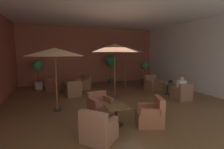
{
  "coord_description": "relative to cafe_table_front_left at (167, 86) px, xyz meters",
  "views": [
    {
      "loc": [
        -2.78,
        -7.11,
        2.23
      ],
      "look_at": [
        0.0,
        0.5,
        1.17
      ],
      "focal_mm": 26.05,
      "sensor_mm": 36.0,
      "label": 1
    }
  ],
  "objects": [
    {
      "name": "wall_back_brick",
      "position": [
        -3.02,
        4.93,
        1.58
      ],
      "size": [
        10.14,
        0.08,
        4.1
      ],
      "primitive_type": "cube",
      "color": "#984F3E",
      "rests_on": "ground_plane"
    },
    {
      "name": "cafe_table_front_right",
      "position": [
        -4.01,
        -2.61,
        -0.03
      ],
      "size": [
        0.69,
        0.69,
        0.61
      ],
      "color": "black",
      "rests_on": "ground_plane"
    },
    {
      "name": "armchair_front_right_east",
      "position": [
        -4.24,
        -1.57,
        -0.16
      ],
      "size": [
        0.9,
        0.89,
        0.81
      ],
      "color": "brown",
      "rests_on": "ground_plane"
    },
    {
      "name": "armchair_front_right_north",
      "position": [
        -3.01,
        -2.98,
        -0.15
      ],
      "size": [
        0.97,
        0.93,
        0.89
      ],
      "color": "brown",
      "rests_on": "ground_plane"
    },
    {
      "name": "ceiling_slab",
      "position": [
        -3.02,
        -0.0,
        3.65
      ],
      "size": [
        10.14,
        9.95,
        0.06
      ],
      "primitive_type": "cube",
      "color": "silver",
      "rests_on": "wall_back_brick"
    },
    {
      "name": "patron_blue_shirt",
      "position": [
        -0.06,
        -1.1,
        0.25
      ],
      "size": [
        0.4,
        0.24,
        0.68
      ],
      "color": "silver",
      "rests_on": "ground_plane"
    },
    {
      "name": "ground_plane",
      "position": [
        -3.02,
        -0.0,
        -0.48
      ],
      "size": [
        10.14,
        9.95,
        0.02
      ],
      "primitive_type": "cube",
      "color": "brown"
    },
    {
      "name": "armchair_mid_center_north",
      "position": [
        -4.84,
        1.35,
        -0.16
      ],
      "size": [
        0.8,
        0.78,
        0.82
      ],
      "color": "#895E3E",
      "rests_on": "ground_plane"
    },
    {
      "name": "cafe_table_front_left",
      "position": [
        0.0,
        0.0,
        0.0
      ],
      "size": [
        0.69,
        0.69,
        0.61
      ],
      "color": "black",
      "rests_on": "ground_plane"
    },
    {
      "name": "potted_tree_left_corner",
      "position": [
        -1.84,
        3.97,
        1.12
      ],
      "size": [
        0.86,
        0.86,
        2.11
      ],
      "color": "#3D3032",
      "rests_on": "ground_plane"
    },
    {
      "name": "wall_right_plain",
      "position": [
        2.01,
        -0.0,
        1.58
      ],
      "size": [
        0.08,
        9.95,
        4.1
      ],
      "primitive_type": "cube",
      "color": "silver",
      "rests_on": "ground_plane"
    },
    {
      "name": "armchair_front_right_south",
      "position": [
        -4.79,
        -3.34,
        -0.17
      ],
      "size": [
        1.06,
        1.06,
        0.86
      ],
      "color": "#8E5C43",
      "rests_on": "ground_plane"
    },
    {
      "name": "patio_umbrella_center_beige",
      "position": [
        -1.48,
        2.22,
        1.96
      ],
      "size": [
        2.48,
        2.48,
        2.61
      ],
      "color": "#2D2D2D",
      "rests_on": "ground_plane"
    },
    {
      "name": "armchair_mid_center_east",
      "position": [
        -4.1,
        2.9,
        -0.17
      ],
      "size": [
        1.05,
        1.07,
        0.8
      ],
      "color": "#92603F",
      "rests_on": "ground_plane"
    },
    {
      "name": "armchair_front_left_north",
      "position": [
        -0.15,
        1.13,
        -0.15
      ],
      "size": [
        0.88,
        0.85,
        0.89
      ],
      "color": "brown",
      "rests_on": "ground_plane"
    },
    {
      "name": "open_laptop",
      "position": [
        0.07,
        -0.08,
        0.19
      ],
      "size": [
        0.34,
        0.27,
        0.2
      ],
      "color": "#9EA0A5",
      "rests_on": "cafe_table_front_left"
    },
    {
      "name": "patio_umbrella_near_wall",
      "position": [
        -5.71,
        -0.63,
        1.79
      ],
      "size": [
        2.19,
        2.19,
        2.44
      ],
      "color": "#2D2D2D",
      "rests_on": "ground_plane"
    },
    {
      "name": "armchair_mid_center_south",
      "position": [
        -5.77,
        2.91,
        -0.16
      ],
      "size": [
        1.03,
        1.04,
        0.8
      ],
      "color": "brown",
      "rests_on": "ground_plane"
    },
    {
      "name": "potted_tree_mid_right",
      "position": [
        -6.69,
        3.82,
        0.68
      ],
      "size": [
        0.67,
        0.67,
        1.81
      ],
      "color": "silver",
      "rests_on": "ground_plane"
    },
    {
      "name": "patio_umbrella_tall_red",
      "position": [
        -2.96,
        0.28,
        2.0
      ],
      "size": [
        2.27,
        2.27,
        2.7
      ],
      "color": "#2D2D2D",
      "rests_on": "ground_plane"
    },
    {
      "name": "cafe_table_mid_center",
      "position": [
        -4.94,
        2.35,
        -0.04
      ],
      "size": [
        0.7,
        0.7,
        0.61
      ],
      "color": "black",
      "rests_on": "ground_plane"
    },
    {
      "name": "potted_tree_mid_left",
      "position": [
        0.29,
        2.86,
        0.61
      ],
      "size": [
        0.59,
        0.59,
        1.69
      ],
      "color": "#362B32",
      "rests_on": "ground_plane"
    },
    {
      "name": "iced_drink_cup",
      "position": [
        -0.03,
        0.05,
        0.19
      ],
      "size": [
        0.08,
        0.08,
        0.11
      ],
      "primitive_type": "cylinder",
      "color": "white",
      "rests_on": "cafe_table_front_left"
    },
    {
      "name": "armchair_front_left_east",
      "position": [
        -0.06,
        -1.14,
        -0.16
      ],
      "size": [
        0.75,
        0.81,
        0.83
      ],
      "color": "#865A46",
      "rests_on": "ground_plane"
    }
  ]
}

